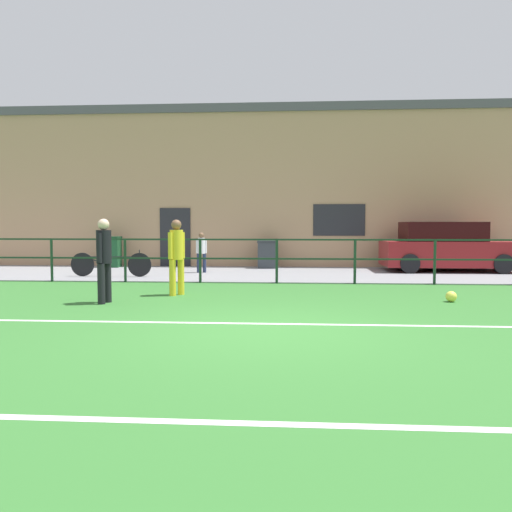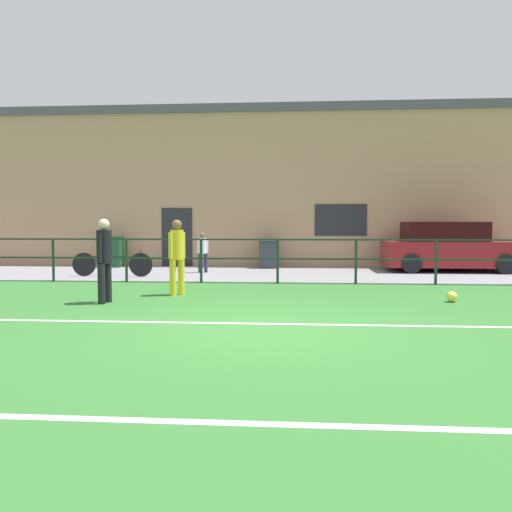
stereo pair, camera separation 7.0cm
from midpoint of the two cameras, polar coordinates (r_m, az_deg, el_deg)
ground at (r=7.59m, az=1.04°, el=-8.24°), size 60.00×44.00×0.04m
field_line_touchline at (r=8.04m, az=1.23°, el=-7.41°), size 36.00×0.11×0.00m
field_line_hash at (r=4.19m, az=-1.93°, el=-17.80°), size 36.00×0.11×0.00m
pavement_strip at (r=16.00m, az=2.82°, el=-1.94°), size 48.00×5.00×0.02m
perimeter_fence at (r=13.45m, az=2.53°, el=0.19°), size 36.07×0.07×1.15m
clubhouse_facade at (r=19.67m, az=3.14°, el=7.47°), size 28.00×2.56×5.76m
player_goalkeeper at (r=10.43m, az=-16.08°, el=0.07°), size 0.29×0.44×1.63m
player_striker at (r=11.28m, az=-8.47°, el=0.39°), size 0.30×0.38×1.62m
soccer_ball_match at (r=10.93m, az=20.79°, el=-4.18°), size 0.21×0.21×0.21m
spectator_child at (r=16.26m, az=-5.72°, el=0.68°), size 0.33×0.22×1.25m
parked_car_red at (r=17.77m, az=20.37°, el=0.84°), size 4.09×1.95×1.58m
bicycle_parked_0 at (r=15.58m, az=-15.34°, el=-0.85°), size 2.36×0.04×0.77m
trash_bin_0 at (r=17.86m, az=1.53°, el=0.20°), size 0.67×0.57×0.95m
trash_bin_1 at (r=18.93m, az=-15.22°, el=0.47°), size 0.61×0.51×1.08m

